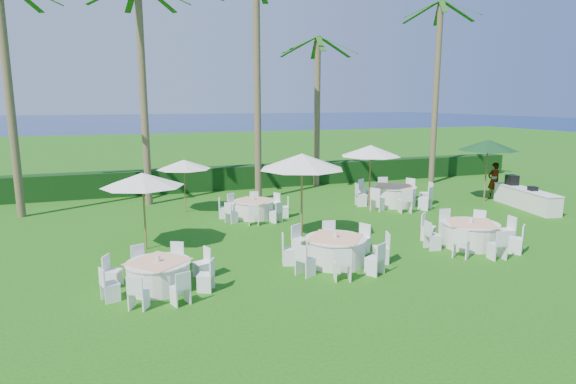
{
  "coord_description": "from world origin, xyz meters",
  "views": [
    {
      "loc": [
        -6.46,
        -12.8,
        4.58
      ],
      "look_at": [
        -0.55,
        3.58,
        1.3
      ],
      "focal_mm": 30.0,
      "sensor_mm": 36.0,
      "label": 1
    }
  ],
  "objects_px": {
    "banquet_table_e": "(254,208)",
    "umbrella_a": "(143,180)",
    "staff_person": "(494,181)",
    "banquet_table_c": "(470,234)",
    "umbrella_c": "(184,165)",
    "banquet_table_b": "(335,250)",
    "umbrella_d": "(371,151)",
    "buffet_table": "(526,198)",
    "banquet_table_f": "(394,195)",
    "umbrella_b": "(302,161)",
    "umbrella_green": "(488,145)",
    "banquet_table_a": "(159,274)"
  },
  "relations": [
    {
      "from": "banquet_table_a",
      "to": "umbrella_d",
      "type": "xyz_separation_m",
      "value": [
        9.49,
        6.4,
        2.14
      ]
    },
    {
      "from": "banquet_table_e",
      "to": "umbrella_c",
      "type": "relative_size",
      "value": 1.24
    },
    {
      "from": "umbrella_a",
      "to": "umbrella_c",
      "type": "height_order",
      "value": "umbrella_a"
    },
    {
      "from": "banquet_table_b",
      "to": "banquet_table_e",
      "type": "distance_m",
      "value": 6.2
    },
    {
      "from": "umbrella_a",
      "to": "staff_person",
      "type": "bearing_deg",
      "value": 9.41
    },
    {
      "from": "banquet_table_c",
      "to": "umbrella_a",
      "type": "height_order",
      "value": "umbrella_a"
    },
    {
      "from": "umbrella_b",
      "to": "umbrella_c",
      "type": "relative_size",
      "value": 1.31
    },
    {
      "from": "umbrella_b",
      "to": "umbrella_green",
      "type": "xyz_separation_m",
      "value": [
        10.4,
        3.19,
        -0.05
      ]
    },
    {
      "from": "banquet_table_c",
      "to": "umbrella_green",
      "type": "relative_size",
      "value": 1.08
    },
    {
      "from": "banquet_table_a",
      "to": "buffet_table",
      "type": "distance_m",
      "value": 16.38
    },
    {
      "from": "umbrella_b",
      "to": "staff_person",
      "type": "height_order",
      "value": "umbrella_b"
    },
    {
      "from": "banquet_table_e",
      "to": "buffet_table",
      "type": "height_order",
      "value": "buffet_table"
    },
    {
      "from": "banquet_table_e",
      "to": "umbrella_a",
      "type": "distance_m",
      "value": 5.56
    },
    {
      "from": "banquet_table_a",
      "to": "banquet_table_f",
      "type": "distance_m",
      "value": 12.64
    },
    {
      "from": "banquet_table_f",
      "to": "umbrella_b",
      "type": "bearing_deg",
      "value": -146.81
    },
    {
      "from": "banquet_table_a",
      "to": "banquet_table_b",
      "type": "relative_size",
      "value": 0.9
    },
    {
      "from": "banquet_table_f",
      "to": "staff_person",
      "type": "bearing_deg",
      "value": -4.22
    },
    {
      "from": "banquet_table_c",
      "to": "umbrella_c",
      "type": "distance_m",
      "value": 11.38
    },
    {
      "from": "banquet_table_f",
      "to": "umbrella_green",
      "type": "height_order",
      "value": "umbrella_green"
    },
    {
      "from": "buffet_table",
      "to": "staff_person",
      "type": "height_order",
      "value": "staff_person"
    },
    {
      "from": "umbrella_c",
      "to": "umbrella_green",
      "type": "xyz_separation_m",
      "value": [
        13.42,
        -2.48,
        0.61
      ]
    },
    {
      "from": "umbrella_c",
      "to": "banquet_table_f",
      "type": "bearing_deg",
      "value": -11.06
    },
    {
      "from": "banquet_table_c",
      "to": "banquet_table_f",
      "type": "distance_m",
      "value": 6.36
    },
    {
      "from": "buffet_table",
      "to": "banquet_table_f",
      "type": "bearing_deg",
      "value": 153.64
    },
    {
      "from": "umbrella_b",
      "to": "umbrella_green",
      "type": "height_order",
      "value": "umbrella_b"
    },
    {
      "from": "banquet_table_a",
      "to": "umbrella_b",
      "type": "bearing_deg",
      "value": 28.53
    },
    {
      "from": "umbrella_c",
      "to": "umbrella_green",
      "type": "height_order",
      "value": "umbrella_green"
    },
    {
      "from": "umbrella_b",
      "to": "umbrella_green",
      "type": "relative_size",
      "value": 1.02
    },
    {
      "from": "umbrella_a",
      "to": "umbrella_b",
      "type": "distance_m",
      "value": 5.02
    },
    {
      "from": "banquet_table_a",
      "to": "umbrella_d",
      "type": "relative_size",
      "value": 1.0
    },
    {
      "from": "umbrella_b",
      "to": "buffet_table",
      "type": "height_order",
      "value": "umbrella_b"
    },
    {
      "from": "banquet_table_c",
      "to": "umbrella_a",
      "type": "bearing_deg",
      "value": 161.91
    },
    {
      "from": "buffet_table",
      "to": "umbrella_b",
      "type": "bearing_deg",
      "value": -172.74
    },
    {
      "from": "banquet_table_f",
      "to": "banquet_table_e",
      "type": "bearing_deg",
      "value": -178.75
    },
    {
      "from": "banquet_table_c",
      "to": "umbrella_d",
      "type": "bearing_deg",
      "value": 92.23
    },
    {
      "from": "banquet_table_a",
      "to": "umbrella_a",
      "type": "relative_size",
      "value": 1.08
    },
    {
      "from": "banquet_table_f",
      "to": "umbrella_green",
      "type": "distance_m",
      "value": 4.98
    },
    {
      "from": "banquet_table_f",
      "to": "staff_person",
      "type": "xyz_separation_m",
      "value": [
        5.23,
        -0.39,
        0.42
      ]
    },
    {
      "from": "banquet_table_b",
      "to": "staff_person",
      "type": "distance_m",
      "value": 12.6
    },
    {
      "from": "umbrella_b",
      "to": "buffet_table",
      "type": "relative_size",
      "value": 0.78
    },
    {
      "from": "umbrella_c",
      "to": "umbrella_d",
      "type": "bearing_deg",
      "value": -13.92
    },
    {
      "from": "banquet_table_c",
      "to": "buffet_table",
      "type": "relative_size",
      "value": 0.83
    },
    {
      "from": "banquet_table_e",
      "to": "umbrella_c",
      "type": "height_order",
      "value": "umbrella_c"
    },
    {
      "from": "umbrella_b",
      "to": "umbrella_c",
      "type": "bearing_deg",
      "value": 118.04
    },
    {
      "from": "umbrella_d",
      "to": "staff_person",
      "type": "relative_size",
      "value": 1.57
    },
    {
      "from": "banquet_table_b",
      "to": "staff_person",
      "type": "height_order",
      "value": "staff_person"
    },
    {
      "from": "umbrella_a",
      "to": "buffet_table",
      "type": "distance_m",
      "value": 16.07
    },
    {
      "from": "umbrella_c",
      "to": "umbrella_d",
      "type": "height_order",
      "value": "umbrella_d"
    },
    {
      "from": "banquet_table_b",
      "to": "umbrella_green",
      "type": "bearing_deg",
      "value": 28.45
    },
    {
      "from": "banquet_table_c",
      "to": "staff_person",
      "type": "height_order",
      "value": "staff_person"
    }
  ]
}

